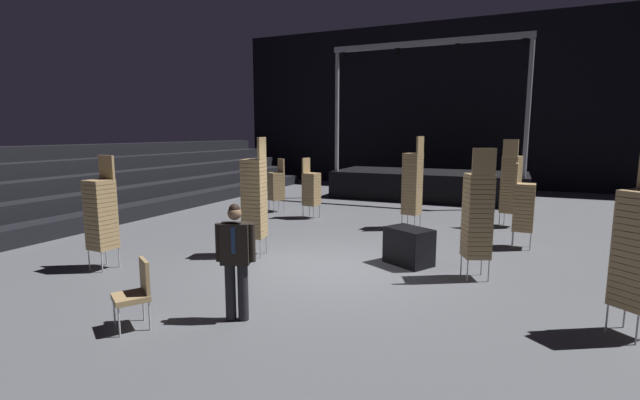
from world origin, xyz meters
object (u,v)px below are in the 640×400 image
object	(u,v)px
chair_stack_aisle_left	(478,214)
chair_stack_mid_centre	(511,183)
man_with_tie	(236,255)
equipment_road_case	(409,246)
loose_chair_near_man	(136,290)
chair_stack_front_right	(254,197)
chair_stack_mid_right	(101,213)
chair_stack_rear_right	(412,183)
chair_stack_rear_centre	(311,188)
chair_stack_front_left	(523,206)
chair_stack_mid_left	(276,185)
stage_riser	(428,183)
chair_stack_rear_left	(639,248)

from	to	relation	value
chair_stack_aisle_left	chair_stack_mid_centre	bearing A→B (deg)	61.64
man_with_tie	equipment_road_case	size ratio (longest dim) A/B	1.87
loose_chair_near_man	chair_stack_front_right	bearing A→B (deg)	-50.01
chair_stack_mid_centre	equipment_road_case	size ratio (longest dim) A/B	2.75
chair_stack_mid_right	chair_stack_rear_right	world-z (taller)	chair_stack_rear_right
chair_stack_aisle_left	loose_chair_near_man	size ratio (longest dim) A/B	2.53
chair_stack_rear_right	chair_stack_aisle_left	world-z (taller)	chair_stack_rear_right
man_with_tie	chair_stack_rear_centre	bearing A→B (deg)	-93.48
chair_stack_front_left	chair_stack_mid_right	world-z (taller)	chair_stack_mid_right
chair_stack_aisle_left	chair_stack_rear_right	bearing A→B (deg)	94.29
man_with_tie	chair_stack_mid_centre	bearing A→B (deg)	-132.43
chair_stack_mid_left	equipment_road_case	xyz separation A→B (m)	(5.45, -4.32, -0.53)
chair_stack_front_right	loose_chair_near_man	xyz separation A→B (m)	(0.45, -3.78, -0.75)
man_with_tie	equipment_road_case	xyz separation A→B (m)	(1.65, 3.69, -0.57)
man_with_tie	equipment_road_case	distance (m)	4.08
chair_stack_mid_right	chair_stack_rear_right	size ratio (longest dim) A/B	0.87
stage_riser	chair_stack_front_left	bearing A→B (deg)	-64.65
stage_riser	man_with_tie	size ratio (longest dim) A/B	4.46
chair_stack_aisle_left	chair_stack_mid_left	bearing A→B (deg)	122.13
chair_stack_rear_left	chair_stack_aisle_left	xyz separation A→B (m)	(-2.08, 1.65, 0.00)
chair_stack_front_left	chair_stack_mid_centre	bearing A→B (deg)	-169.78
man_with_tie	chair_stack_front_left	xyz separation A→B (m)	(3.76, 6.06, 0.04)
chair_stack_front_left	equipment_road_case	world-z (taller)	chair_stack_front_left
chair_stack_mid_right	chair_stack_rear_centre	xyz separation A→B (m)	(1.52, 6.44, -0.17)
chair_stack_rear_left	chair_stack_rear_right	size ratio (longest dim) A/B	0.93
chair_stack_rear_left	chair_stack_mid_left	bearing A→B (deg)	5.81
stage_riser	equipment_road_case	bearing A→B (deg)	-82.21
stage_riser	chair_stack_rear_right	size ratio (longest dim) A/B	2.93
chair_stack_aisle_left	chair_stack_rear_centre	bearing A→B (deg)	118.44
man_with_tie	chair_stack_mid_centre	size ratio (longest dim) A/B	0.68
man_with_tie	chair_stack_mid_left	xyz separation A→B (m)	(-3.81, 8.01, -0.05)
man_with_tie	chair_stack_rear_left	xyz separation A→B (m)	(5.03, 1.64, 0.25)
chair_stack_front_left	equipment_road_case	distance (m)	3.24
chair_stack_mid_right	chair_stack_mid_centre	distance (m)	10.42
chair_stack_mid_centre	loose_chair_near_man	world-z (taller)	chair_stack_mid_centre
loose_chair_near_man	chair_stack_rear_right	bearing A→B (deg)	-71.45
man_with_tie	chair_stack_rear_centre	world-z (taller)	chair_stack_rear_centre
chair_stack_rear_centre	chair_stack_front_right	bearing A→B (deg)	16.27
chair_stack_aisle_left	chair_stack_rear_left	bearing A→B (deg)	-61.39
chair_stack_mid_left	equipment_road_case	bearing A→B (deg)	175.57
chair_stack_mid_right	loose_chair_near_man	size ratio (longest dim) A/B	2.35
chair_stack_mid_right	man_with_tie	bearing A→B (deg)	168.92
man_with_tie	chair_stack_rear_right	size ratio (longest dim) A/B	0.66
man_with_tie	chair_stack_mid_left	bearing A→B (deg)	-84.94
chair_stack_mid_left	chair_stack_rear_centre	size ratio (longest dim) A/B	0.95
chair_stack_rear_right	loose_chair_near_man	size ratio (longest dim) A/B	2.71
equipment_road_case	chair_stack_front_right	bearing A→B (deg)	-168.31
loose_chair_near_man	chair_stack_mid_centre	bearing A→B (deg)	-83.05
chair_stack_rear_left	chair_stack_aisle_left	world-z (taller)	same
chair_stack_front_right	chair_stack_rear_left	world-z (taller)	chair_stack_front_right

